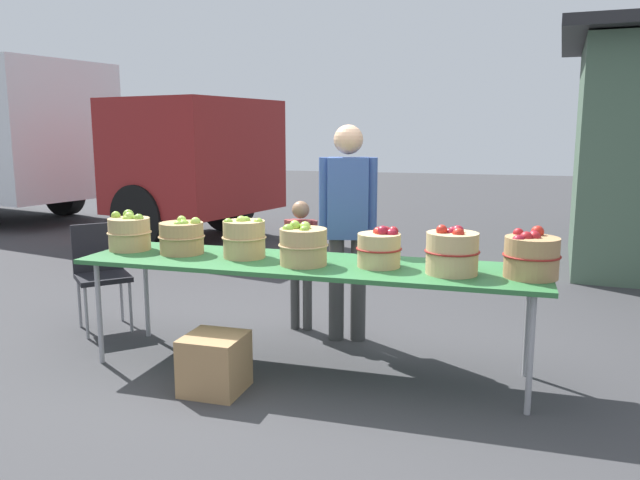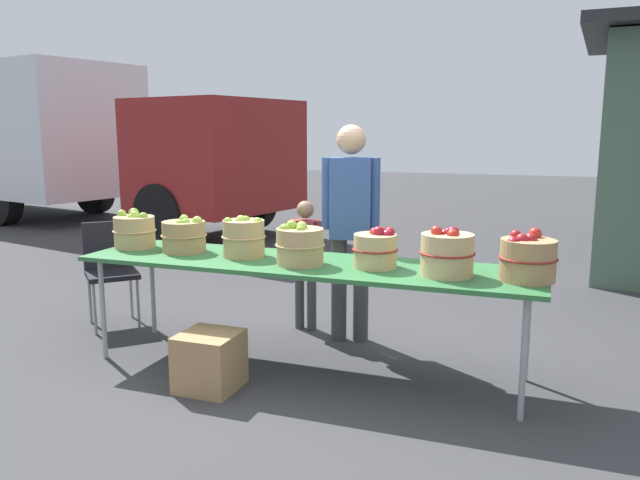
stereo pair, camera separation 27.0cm
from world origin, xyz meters
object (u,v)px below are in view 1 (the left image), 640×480
Objects in this scene: apple_basket_red_0 at (380,248)px; child_customer at (301,255)px; apple_basket_red_2 at (531,256)px; folding_chair at (101,268)px; produce_crate at (215,363)px; market_table at (307,267)px; apple_basket_red_1 at (452,252)px; box_truck at (33,138)px; vendor_adult at (348,216)px; apple_basket_green_0 at (129,232)px; apple_basket_green_3 at (303,246)px; apple_basket_green_1 at (182,237)px; apple_basket_green_2 at (244,238)px.

child_customer is at bearing 134.88° from apple_basket_red_0.
apple_basket_red_0 is 0.93m from apple_basket_red_2.
produce_crate is at bearing -77.94° from folding_chair.
apple_basket_red_0 is 1.28m from produce_crate.
apple_basket_red_2 is at bearing -1.19° from market_table.
apple_basket_red_1 is 9.23m from box_truck.
apple_basket_red_1 is at bearing 125.36° from vendor_adult.
apple_basket_green_0 reaches higher than produce_crate.
market_table is at bearing 90.32° from apple_basket_green_3.
apple_basket_red_2 is 1.94m from child_customer.
apple_basket_red_1 reaches higher than apple_basket_red_2.
vendor_adult reaches higher than apple_basket_green_0.
apple_basket_red_0 is 0.18× the size of vendor_adult.
apple_basket_green_3 is (1.39, -0.13, -0.00)m from apple_basket_green_0.
apple_basket_green_1 is 0.31× the size of child_customer.
apple_basket_green_2 is (0.92, -0.02, 0.00)m from apple_basket_green_0.
child_customer is at bearing 35.74° from apple_basket_green_0.
apple_basket_green_0 reaches higher than apple_basket_red_0.
child_customer reaches higher than apple_basket_green_0.
box_truck is 9.28× the size of folding_chair.
apple_basket_red_1 reaches higher than produce_crate.
apple_basket_red_0 is 0.04× the size of box_truck.
market_table is 0.97m from apple_basket_red_1.
market_table is at bearing -178.90° from apple_basket_red_0.
produce_crate is at bearing -87.77° from apple_basket_green_2.
apple_basket_green_0 is 0.94× the size of apple_basket_red_2.
produce_crate is at bearing -162.04° from apple_basket_red_1.
vendor_adult is 1.53m from produce_crate.
apple_basket_red_0 is at bearing -1.24° from apple_basket_green_2.
apple_basket_green_3 is at bearing 110.66° from child_customer.
apple_basket_green_0 is at bearing 178.87° from apple_basket_red_0.
apple_basket_red_2 is at bearing -1.55° from apple_basket_green_0.
apple_basket_green_0 is 2.80m from apple_basket_red_2.
apple_basket_green_3 is 0.97× the size of apple_basket_red_2.
child_customer is at bearing 153.92° from apple_basket_red_2.
apple_basket_green_1 is 1.24m from vendor_adult.
folding_chair is at bearing 168.37° from market_table.
apple_basket_green_2 is 1.42m from apple_basket_red_1.
apple_basket_red_1 reaches higher than folding_chair.
apple_basket_red_2 is 9.59m from box_truck.
apple_basket_green_3 is at bearing 44.39° from produce_crate.
box_truck reaches higher than market_table.
apple_basket_red_1 reaches higher than apple_basket_green_3.
apple_basket_green_1 is 1.11× the size of apple_basket_red_0.
produce_crate is (-0.45, -0.44, -0.70)m from apple_basket_green_3.
apple_basket_green_2 is (0.48, -0.00, 0.02)m from apple_basket_green_1.
folding_chair is (-3.32, 0.42, -0.37)m from apple_basket_red_2.
apple_basket_green_2 is at bearing 34.78° from vendor_adult.
apple_basket_green_2 and apple_basket_green_3 have the same top height.
child_customer is at bearing 111.12° from market_table.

